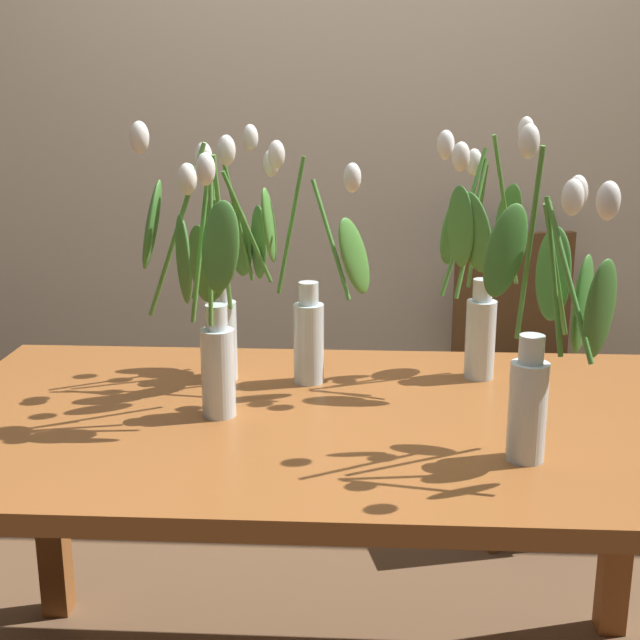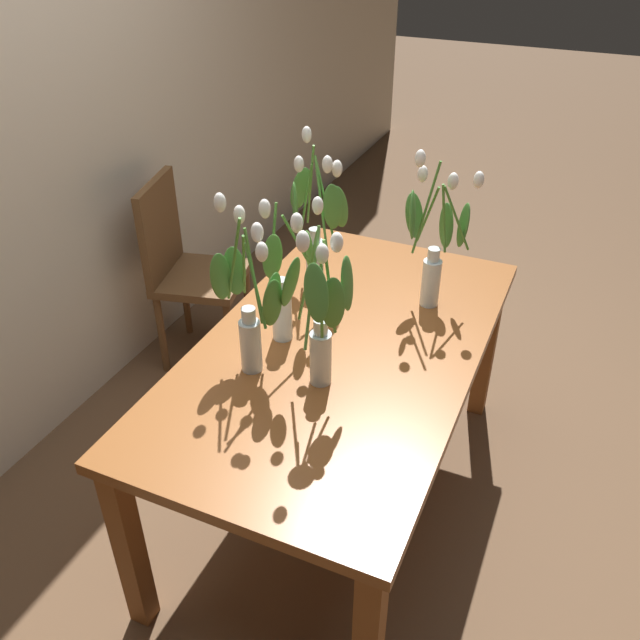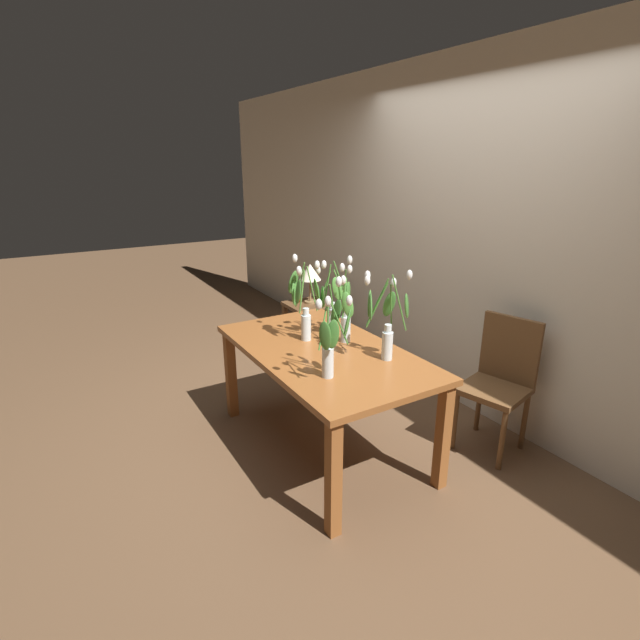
% 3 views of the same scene
% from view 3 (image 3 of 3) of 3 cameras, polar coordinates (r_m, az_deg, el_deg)
% --- Properties ---
extents(ground_plane, '(18.00, 18.00, 0.00)m').
position_cam_3_polar(ground_plane, '(3.50, 0.41, -14.76)').
color(ground_plane, brown).
extents(room_wall_rear, '(9.00, 0.10, 2.70)m').
position_cam_3_polar(room_wall_rear, '(3.85, 18.24, 9.11)').
color(room_wall_rear, beige).
rests_on(room_wall_rear, ground).
extents(dining_table, '(1.60, 0.90, 0.74)m').
position_cam_3_polar(dining_table, '(3.19, 0.43, -5.01)').
color(dining_table, brown).
rests_on(dining_table, ground).
extents(tulip_vase_0, '(0.19, 0.26, 0.56)m').
position_cam_3_polar(tulip_vase_0, '(3.37, 1.57, 1.90)').
color(tulip_vase_0, silver).
rests_on(tulip_vase_0, dining_table).
extents(tulip_vase_1, '(0.22, 0.27, 0.58)m').
position_cam_3_polar(tulip_vase_1, '(2.67, 1.36, -2.55)').
color(tulip_vase_1, silver).
rests_on(tulip_vase_1, dining_table).
extents(tulip_vase_2, '(0.22, 0.22, 0.58)m').
position_cam_3_polar(tulip_vase_2, '(3.25, -1.96, 1.70)').
color(tulip_vase_2, silver).
rests_on(tulip_vase_2, dining_table).
extents(tulip_vase_3, '(0.26, 0.14, 0.53)m').
position_cam_3_polar(tulip_vase_3, '(3.22, 2.96, 0.40)').
color(tulip_vase_3, silver).
rests_on(tulip_vase_3, dining_table).
extents(tulip_vase_4, '(0.22, 0.29, 0.58)m').
position_cam_3_polar(tulip_vase_4, '(2.95, 7.87, -0.29)').
color(tulip_vase_4, silver).
rests_on(tulip_vase_4, dining_table).
extents(dining_chair, '(0.48, 0.48, 0.93)m').
position_cam_3_polar(dining_chair, '(3.49, 20.74, -6.36)').
color(dining_chair, brown).
rests_on(dining_chair, ground).
extents(side_table, '(0.44, 0.44, 0.55)m').
position_cam_3_polar(side_table, '(4.83, -1.20, 0.63)').
color(side_table, brown).
rests_on(side_table, ground).
extents(table_lamp, '(0.22, 0.22, 0.40)m').
position_cam_3_polar(table_lamp, '(4.75, -1.19, 5.63)').
color(table_lamp, olive).
rests_on(table_lamp, side_table).
extents(pillar_candle, '(0.06, 0.06, 0.07)m').
position_cam_3_polar(pillar_candle, '(4.86, -2.56, 2.66)').
color(pillar_candle, '#CC4C23').
rests_on(pillar_candle, side_table).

